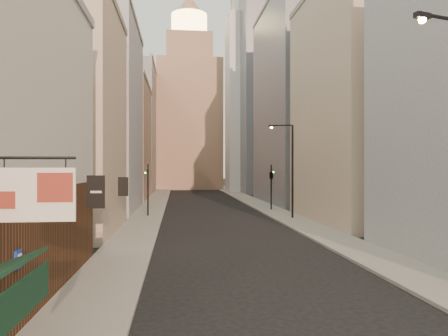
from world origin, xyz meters
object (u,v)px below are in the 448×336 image
clock_tower (189,110)px  traffic_light_left (148,178)px  white_tower (248,96)px  traffic_light_right (271,174)px  streetlamp_mid (290,165)px

clock_tower → traffic_light_left: (-5.42, -56.38, -13.95)m
white_tower → traffic_light_left: white_tower is taller
clock_tower → traffic_light_left: bearing=-95.5°
white_tower → traffic_light_right: (-3.52, -37.78, -14.66)m
traffic_light_right → streetlamp_mid: bearing=89.1°
streetlamp_mid → traffic_light_right: 7.78m
clock_tower → streetlamp_mid: 61.31m
traffic_light_right → traffic_light_left: bearing=18.3°
white_tower → streetlamp_mid: size_ratio=4.83×
clock_tower → white_tower: size_ratio=1.08×
streetlamp_mid → traffic_light_left: (-12.96, 3.12, -1.23)m
clock_tower → streetlamp_mid: clock_tower is taller
white_tower → clock_tower: bearing=128.2°
clock_tower → traffic_light_right: (7.48, -51.78, -13.68)m
traffic_light_left → streetlamp_mid: bearing=173.3°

